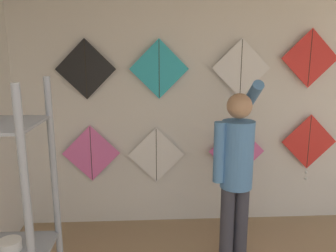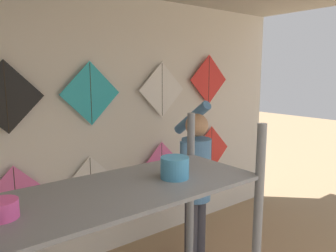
# 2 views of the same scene
# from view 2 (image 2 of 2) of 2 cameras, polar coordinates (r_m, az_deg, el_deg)

# --- Properties ---
(back_panel) EXTENTS (4.79, 0.06, 2.80)m
(back_panel) POSITION_cam_2_polar(r_m,az_deg,el_deg) (3.68, -7.76, -0.06)
(back_panel) COLOR silver
(back_panel) RESTS_ON ground
(shopkeeper) EXTENTS (0.43, 0.64, 1.73)m
(shopkeeper) POSITION_cam_2_polar(r_m,az_deg,el_deg) (3.18, 4.73, -9.45)
(shopkeeper) COLOR #383842
(shopkeeper) RESTS_ON ground
(kite_0) EXTENTS (0.64, 0.01, 0.64)m
(kite_0) POSITION_cam_2_polar(r_m,az_deg,el_deg) (3.32, -24.99, -11.58)
(kite_0) COLOR pink
(kite_1) EXTENTS (0.64, 0.01, 0.64)m
(kite_1) POSITION_cam_2_polar(r_m,az_deg,el_deg) (3.54, -13.27, -10.15)
(kite_1) COLOR white
(kite_2) EXTENTS (0.64, 0.01, 0.64)m
(kite_2) POSITION_cam_2_polar(r_m,az_deg,el_deg) (3.97, -1.11, -7.29)
(kite_2) COLOR pink
(kite_3) EXTENTS (0.64, 0.04, 0.78)m
(kite_3) POSITION_cam_2_polar(r_m,az_deg,el_deg) (4.48, 7.54, -4.38)
(kite_3) COLOR red
(kite_4) EXTENTS (0.64, 0.01, 0.64)m
(kite_4) POSITION_cam_2_polar(r_m,az_deg,el_deg) (3.12, -26.38, 4.52)
(kite_4) COLOR black
(kite_5) EXTENTS (0.64, 0.01, 0.64)m
(kite_5) POSITION_cam_2_polar(r_m,az_deg,el_deg) (3.36, -13.31, 5.53)
(kite_5) COLOR #28B2C6
(kite_6) EXTENTS (0.64, 0.01, 0.64)m
(kite_6) POSITION_cam_2_polar(r_m,az_deg,el_deg) (3.82, -1.05, 6.32)
(kite_6) COLOR white
(kite_7) EXTENTS (0.64, 0.01, 0.64)m
(kite_7) POSITION_cam_2_polar(r_m,az_deg,el_deg) (4.31, 7.11, 7.98)
(kite_7) COLOR red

